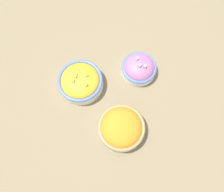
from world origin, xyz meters
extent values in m
plane|color=#75664C|center=(0.00, 0.00, 0.00)|extent=(3.00, 3.00, 0.00)
cylinder|color=white|center=(-0.13, -0.06, 0.02)|extent=(0.13, 0.13, 0.03)
torus|color=#4766B7|center=(-0.13, -0.06, 0.03)|extent=(0.13, 0.13, 0.01)
ellipsoid|color=#9E5B8E|center=(-0.13, -0.06, 0.03)|extent=(0.11, 0.11, 0.06)
cube|color=#C699C1|center=(-0.13, -0.08, 0.07)|extent=(0.01, 0.01, 0.01)
cube|color=#C699C1|center=(-0.13, -0.05, 0.07)|extent=(0.01, 0.01, 0.01)
cube|color=#C699C1|center=(-0.14, -0.04, 0.07)|extent=(0.01, 0.01, 0.01)
cube|color=#C699C1|center=(-0.13, -0.05, 0.07)|extent=(0.01, 0.01, 0.01)
cube|color=#C699C1|center=(-0.13, -0.08, 0.07)|extent=(0.01, 0.01, 0.01)
cylinder|color=#B2C1CC|center=(0.02, 0.12, 0.02)|extent=(0.16, 0.16, 0.05)
torus|color=#997A4C|center=(0.02, 0.12, 0.05)|extent=(0.16, 0.16, 0.01)
ellipsoid|color=orange|center=(0.02, 0.12, 0.05)|extent=(0.14, 0.14, 0.06)
cylinder|color=silver|center=(0.08, -0.10, 0.02)|extent=(0.16, 0.16, 0.04)
torus|color=#4766B7|center=(0.08, -0.10, 0.04)|extent=(0.16, 0.16, 0.01)
ellipsoid|color=orange|center=(0.08, -0.10, 0.04)|extent=(0.14, 0.14, 0.05)
cube|color=#F4A828|center=(0.07, -0.06, 0.07)|extent=(0.01, 0.01, 0.01)
cube|color=#F4A828|center=(0.09, -0.11, 0.07)|extent=(0.01, 0.01, 0.01)
cube|color=#F4A828|center=(0.06, -0.09, 0.07)|extent=(0.01, 0.01, 0.01)
cube|color=#F4A828|center=(0.09, -0.10, 0.07)|extent=(0.01, 0.01, 0.01)
cube|color=#F4A828|center=(0.10, -0.09, 0.07)|extent=(0.01, 0.01, 0.01)
camera|label=1|loc=(0.09, 0.21, 0.76)|focal=35.00mm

